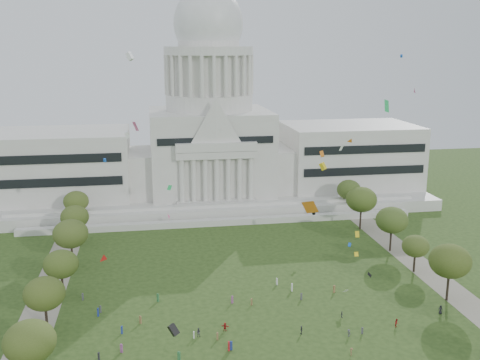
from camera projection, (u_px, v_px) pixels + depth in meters
name	position (u px, v px, depth m)	size (l,w,h in m)	color
ground	(279.00, 357.00, 106.68)	(400.00, 400.00, 0.00)	#2A4217
capitol	(210.00, 142.00, 210.45)	(160.00, 64.50, 91.30)	silver
path_left	(43.00, 305.00, 127.77)	(8.00, 160.00, 0.04)	gray
path_right	(435.00, 278.00, 143.14)	(8.00, 160.00, 0.04)	gray
row_tree_l_1	(30.00, 342.00, 94.69)	(8.86, 8.86, 12.59)	black
row_tree_l_2	(44.00, 294.00, 114.09)	(8.42, 8.42, 11.97)	black
row_tree_r_2	(450.00, 261.00, 128.23)	(9.55, 9.55, 13.58)	black
row_tree_l_3	(61.00, 264.00, 130.24)	(8.12, 8.12, 11.55)	black
row_tree_r_3	(416.00, 246.00, 145.22)	(7.01, 7.01, 9.98)	black
row_tree_l_4	(71.00, 234.00, 147.72)	(9.29, 9.29, 13.21)	black
row_tree_r_4	(392.00, 220.00, 159.69)	(9.19, 9.19, 13.06)	black
row_tree_l_5	(75.00, 217.00, 165.59)	(8.33, 8.33, 11.85)	black
row_tree_r_5	(361.00, 200.00, 178.66)	(9.82, 9.82, 13.96)	black
row_tree_l_6	(76.00, 201.00, 182.75)	(8.19, 8.19, 11.64)	black
row_tree_r_6	(349.00, 190.00, 196.60)	(8.42, 8.42, 11.97)	black
person_0	(441.00, 310.00, 123.59)	(0.98, 0.63, 2.00)	#26262B
person_2	(397.00, 323.00, 117.87)	(0.89, 0.55, 1.82)	#B21E1E
person_3	(349.00, 333.00, 113.95)	(1.01, 0.52, 1.56)	#4C4C51
person_4	(301.00, 330.00, 114.93)	(1.08, 0.59, 1.84)	#4C4C51
person_5	(225.00, 327.00, 116.15)	(1.74, 0.69, 1.87)	#B21E1E
person_8	(198.00, 332.00, 113.92)	(0.92, 0.57, 1.89)	#4C4C51
person_9	(351.00, 352.00, 106.97)	(1.02, 0.53, 1.58)	olive
person_10	(342.00, 314.00, 121.90)	(0.86, 0.47, 1.47)	#4C4C51
distant_crowd	(204.00, 321.00, 118.51)	(59.50, 39.64, 1.95)	#26262B
kite_swarm	(269.00, 202.00, 104.84)	(83.41, 89.64, 64.55)	blue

